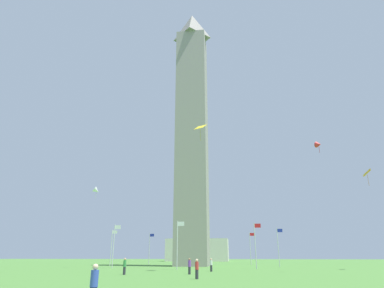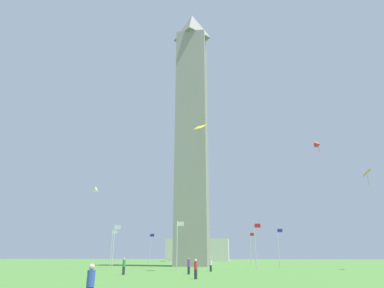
% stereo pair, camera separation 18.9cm
% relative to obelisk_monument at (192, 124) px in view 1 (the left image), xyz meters
% --- Properties ---
extents(ground_plane, '(260.00, 260.00, 0.00)m').
position_rel_obelisk_monument_xyz_m(ground_plane, '(0.00, 0.00, -29.97)').
color(ground_plane, '#477A33').
extents(obelisk_monument, '(6.59, 6.59, 59.94)m').
position_rel_obelisk_monument_xyz_m(obelisk_monument, '(0.00, 0.00, 0.00)').
color(obelisk_monument, gray).
rests_on(obelisk_monument, ground).
extents(flagpole_n, '(1.12, 0.14, 7.08)m').
position_rel_obelisk_monument_xyz_m(flagpole_n, '(16.85, 0.00, -26.05)').
color(flagpole_n, silver).
rests_on(flagpole_n, ground).
extents(flagpole_ne, '(1.12, 0.14, 7.08)m').
position_rel_obelisk_monument_xyz_m(flagpole_ne, '(11.94, 11.87, -26.05)').
color(flagpole_ne, silver).
rests_on(flagpole_ne, ground).
extents(flagpole_e, '(1.12, 0.14, 7.08)m').
position_rel_obelisk_monument_xyz_m(flagpole_e, '(0.07, 16.78, -26.05)').
color(flagpole_e, silver).
rests_on(flagpole_e, ground).
extents(flagpole_se, '(1.12, 0.14, 7.08)m').
position_rel_obelisk_monument_xyz_m(flagpole_se, '(-11.80, 11.87, -26.05)').
color(flagpole_se, silver).
rests_on(flagpole_se, ground).
extents(flagpole_s, '(1.12, 0.14, 7.08)m').
position_rel_obelisk_monument_xyz_m(flagpole_s, '(-16.72, 0.00, -26.05)').
color(flagpole_s, silver).
rests_on(flagpole_s, ground).
extents(flagpole_sw, '(1.12, 0.14, 7.08)m').
position_rel_obelisk_monument_xyz_m(flagpole_sw, '(-11.80, -11.87, -26.05)').
color(flagpole_sw, silver).
rests_on(flagpole_sw, ground).
extents(flagpole_w, '(1.12, 0.14, 7.08)m').
position_rel_obelisk_monument_xyz_m(flagpole_w, '(0.07, -16.78, -26.05)').
color(flagpole_w, silver).
rests_on(flagpole_w, ground).
extents(flagpole_nw, '(1.12, 0.14, 7.08)m').
position_rel_obelisk_monument_xyz_m(flagpole_nw, '(11.94, -11.87, -26.05)').
color(flagpole_nw, silver).
rests_on(flagpole_nw, ground).
extents(person_blue_shirt, '(0.32, 0.32, 1.69)m').
position_rel_obelisk_monument_xyz_m(person_blue_shirt, '(3.22, -53.93, -29.13)').
color(person_blue_shirt, '#2D2D38').
rests_on(person_blue_shirt, ground).
extents(person_white_shirt, '(0.32, 0.32, 1.65)m').
position_rel_obelisk_monument_xyz_m(person_white_shirt, '(5.50, -21.91, -29.15)').
color(person_white_shirt, '#2D2D38').
rests_on(person_white_shirt, ground).
extents(person_red_shirt, '(0.32, 0.32, 1.71)m').
position_rel_obelisk_monument_xyz_m(person_red_shirt, '(5.33, -36.31, -29.12)').
color(person_red_shirt, '#2D2D38').
rests_on(person_red_shirt, ground).
extents(person_green_shirt, '(0.32, 0.32, 1.75)m').
position_rel_obelisk_monument_xyz_m(person_green_shirt, '(-3.42, -30.49, -29.10)').
color(person_green_shirt, '#2D2D38').
rests_on(person_green_shirt, ground).
extents(person_purple_shirt, '(0.32, 0.32, 1.72)m').
position_rel_obelisk_monument_xyz_m(person_purple_shirt, '(3.58, -28.71, -29.11)').
color(person_purple_shirt, '#2D2D38').
rests_on(person_purple_shirt, ground).
extents(kite_red_delta, '(1.23, 1.25, 1.67)m').
position_rel_obelisk_monument_xyz_m(kite_red_delta, '(20.61, -23.52, -13.63)').
color(kite_red_delta, red).
extents(kite_orange_diamond, '(1.67, 1.85, 2.62)m').
position_rel_obelisk_monument_xyz_m(kite_orange_diamond, '(29.85, -13.98, -15.61)').
color(kite_orange_diamond, orange).
extents(kite_yellow_diamond, '(2.00, 1.85, 2.72)m').
position_rel_obelisk_monument_xyz_m(kite_yellow_diamond, '(4.28, -22.34, -9.77)').
color(kite_yellow_diamond, yellow).
extents(kite_white_delta, '(1.74, 1.64, 2.21)m').
position_rel_obelisk_monument_xyz_m(kite_white_delta, '(-15.73, -12.16, -16.89)').
color(kite_white_delta, white).
extents(distant_building, '(22.07, 12.67, 7.70)m').
position_rel_obelisk_monument_xyz_m(distant_building, '(-5.54, 57.53, -26.12)').
color(distant_building, beige).
rests_on(distant_building, ground).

